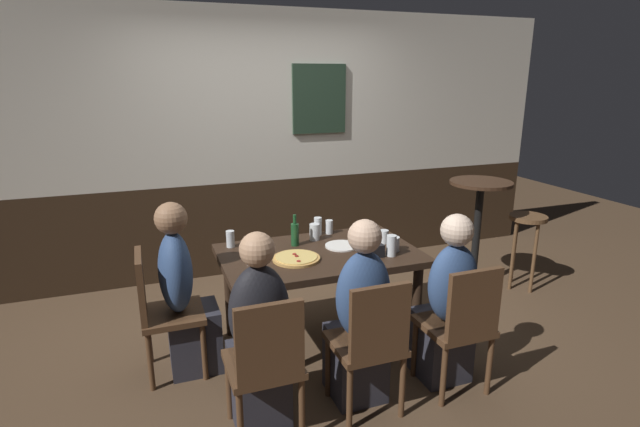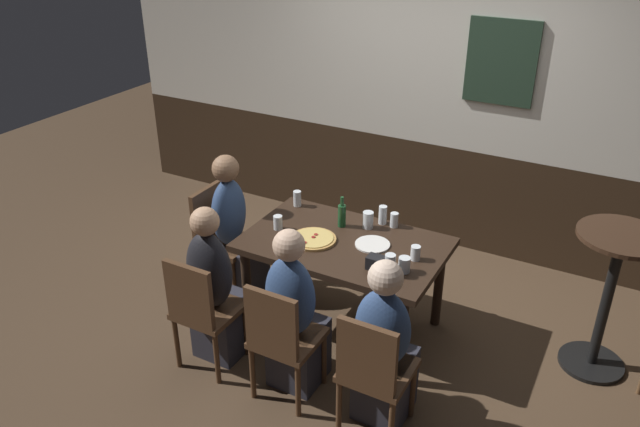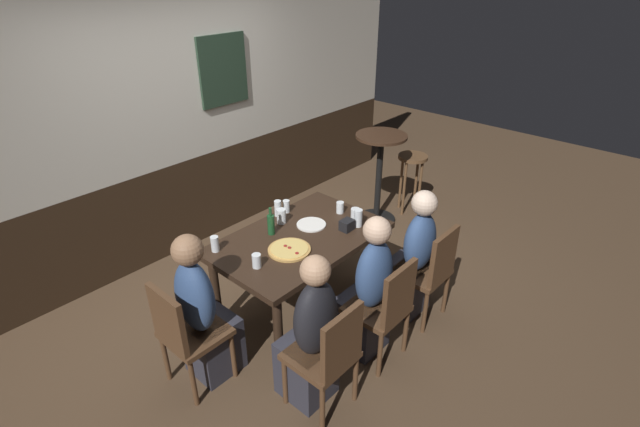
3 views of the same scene
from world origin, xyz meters
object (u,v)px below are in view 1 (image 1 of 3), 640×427
dining_table (319,264)px  pint_glass_amber (252,258)px  plate_white_large (342,246)px  chair_right_near (461,322)px  pizza (296,258)px  beer_glass_tall (315,233)px  pint_glass_pale (329,228)px  chair_left_near (266,361)px  pint_glass_stout (391,246)px  person_right_near (446,311)px  tumbler_short (384,237)px  beer_glass_half (394,245)px  condiment_caddy (375,250)px  beer_bottle_green (295,234)px  chair_head_west (160,307)px  highball_clear (318,227)px  person_head_west (185,301)px  chair_mid_near (371,340)px  side_bar_table (477,227)px  bar_stool (527,231)px  person_left_near (259,345)px  tumbler_water (230,240)px  person_mid_near (359,326)px

dining_table → pint_glass_amber: size_ratio=13.27×
dining_table → plate_white_large: size_ratio=5.72×
chair_right_near → pizza: (-0.83, 0.77, 0.26)m
beer_glass_tall → pint_glass_pale: (0.16, 0.11, -0.01)m
chair_left_near → pint_glass_stout: 1.28m
person_right_near → tumbler_short: bearing=97.6°
tumbler_short → pint_glass_pale: pint_glass_pale is taller
chair_left_near → beer_glass_half: (1.14, 0.70, 0.29)m
pizza → condiment_caddy: condiment_caddy is taller
tumbler_short → condiment_caddy: tumbler_short is taller
beer_bottle_green → condiment_caddy: beer_bottle_green is taller
pizza → chair_left_near: bearing=-118.5°
chair_head_west → beer_bottle_green: size_ratio=3.67×
highball_clear → condiment_caddy: highball_clear is taller
chair_head_west → plate_white_large: 1.35m
person_head_west → condiment_caddy: person_head_west is taller
chair_mid_near → pint_glass_pale: 1.29m
pint_glass_amber → side_bar_table: (2.25, 0.51, -0.17)m
beer_glass_half → chair_head_west: bearing=174.3°
person_right_near → bar_stool: (1.56, 0.99, 0.07)m
beer_glass_half → pint_glass_pale: 0.62m
person_right_near → pint_glass_amber: bearing=150.8°
pizza → tumbler_short: 0.74m
side_bar_table → pint_glass_stout: bearing=-151.8°
person_left_near → pizza: 0.78m
tumbler_water → plate_white_large: (0.78, -0.28, -0.05)m
plate_white_large → condiment_caddy: (0.14, -0.27, 0.04)m
person_head_west → beer_bottle_green: 0.92m
tumbler_water → beer_glass_tall: 0.65m
pint_glass_stout → person_right_near: bearing=-69.2°
highball_clear → plate_white_large: bearing=-78.2°
chair_left_near → bar_stool: size_ratio=1.22×
bar_stool → beer_glass_tall: bearing=-179.5°
tumbler_short → condiment_caddy: 0.30m
chair_head_west → dining_table: bearing=0.0°
tumbler_water → person_left_near: bearing=-92.3°
chair_left_near → person_head_west: 0.93m
person_head_west → highball_clear: person_head_west is taller
pint_glass_amber → condiment_caddy: (0.85, -0.15, -0.00)m
chair_mid_near → bar_stool: 2.47m
beer_glass_half → highball_clear: highball_clear is taller
chair_head_west → pint_glass_stout: bearing=-8.9°
plate_white_large → bar_stool: (1.99, 0.24, -0.18)m
side_bar_table → bar_stool: side_bar_table is taller
condiment_caddy → side_bar_table: side_bar_table is taller
beer_glass_tall → person_mid_near: bearing=-93.5°
chair_right_near → person_head_west: (-1.59, 0.86, 0.02)m
tumbler_short → side_bar_table: size_ratio=0.10×
chair_head_west → pint_glass_pale: (1.35, 0.38, 0.29)m
chair_right_near → side_bar_table: bearing=49.7°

